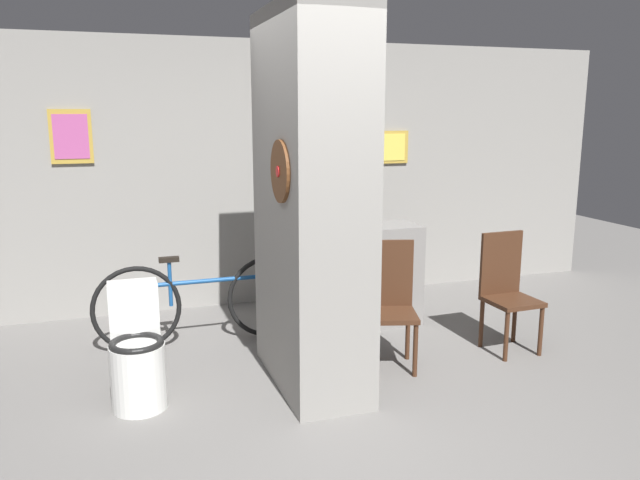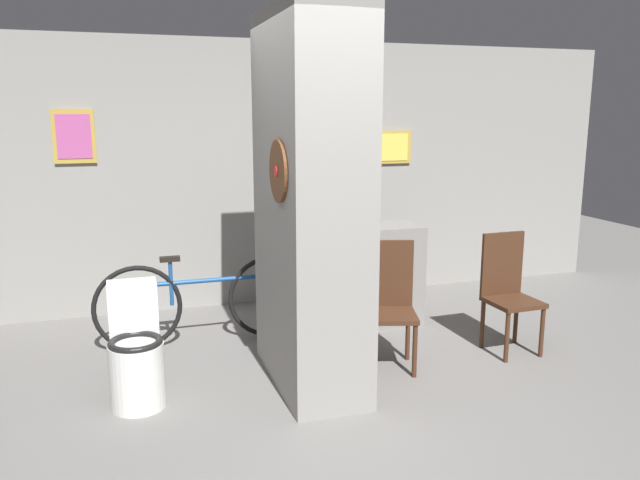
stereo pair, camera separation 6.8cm
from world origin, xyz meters
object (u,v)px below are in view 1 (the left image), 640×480
(chair_near_pillar, at_px, (389,300))
(bottle_tall, at_px, (311,215))
(toilet, at_px, (137,355))
(chair_by_doorway, at_px, (507,288))
(bicycle, at_px, (205,301))

(chair_near_pillar, distance_m, bottle_tall, 1.13)
(toilet, distance_m, chair_near_pillar, 1.87)
(toilet, relative_size, chair_near_pillar, 0.83)
(chair_near_pillar, xyz_separation_m, chair_by_doorway, (1.05, 0.00, 0.00))
(toilet, relative_size, bicycle, 0.44)
(chair_by_doorway, bearing_deg, bicycle, 157.18)
(toilet, relative_size, chair_by_doorway, 0.83)
(toilet, height_order, bottle_tall, bottle_tall)
(toilet, height_order, bicycle, toilet)
(chair_by_doorway, distance_m, bottle_tall, 1.75)
(chair_near_pillar, xyz_separation_m, bicycle, (-1.27, 0.88, -0.14))
(chair_near_pillar, height_order, bicycle, chair_near_pillar)
(chair_near_pillar, xyz_separation_m, bottle_tall, (-0.32, 0.95, 0.52))
(chair_near_pillar, height_order, chair_by_doorway, same)
(chair_near_pillar, relative_size, chair_by_doorway, 1.00)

